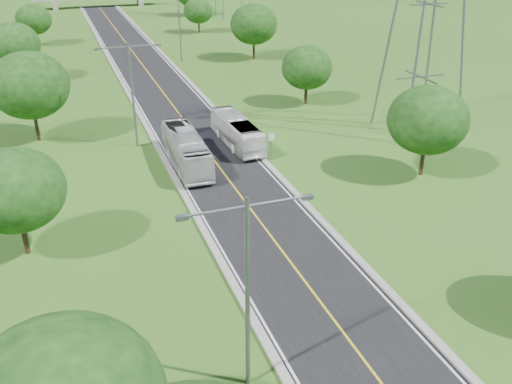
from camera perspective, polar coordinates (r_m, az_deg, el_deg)
ground at (r=71.66m, az=-8.90°, el=9.28°), size 260.00×260.00×0.00m
road at (r=77.33m, az=-9.82°, el=10.48°), size 8.00×150.00×0.06m
curb_left at (r=76.73m, az=-12.98°, el=10.14°), size 0.50×150.00×0.22m
curb_right at (r=78.11m, az=-6.71°, el=10.90°), size 0.50×150.00×0.22m
speed_limit_sign at (r=52.35m, az=1.53°, el=5.10°), size 0.55×0.09×2.40m
streetlight_near_left at (r=25.15m, az=-0.88°, el=-8.83°), size 5.90×0.25×10.00m
streetlight_mid_left at (r=54.88m, az=-12.32°, el=10.29°), size 5.90×0.25×10.00m
streetlight_far_right at (r=88.72m, az=-7.68°, el=16.53°), size 5.90×0.25×10.00m
tree_lb at (r=39.00m, az=-22.93°, el=0.16°), size 6.30×6.30×7.33m
tree_lc at (r=59.45m, az=-21.73°, el=9.88°), size 7.56×7.56×8.79m
tree_ld at (r=83.10m, az=-23.06°, el=13.42°), size 6.72×6.72×7.82m
tree_le at (r=106.77m, az=-21.36°, el=15.78°), size 5.88×5.88×6.84m
tree_rb at (r=49.64m, az=16.81°, el=6.90°), size 6.72×6.72×7.82m
tree_rc at (r=67.55m, az=5.11°, el=12.28°), size 5.88×5.88×6.84m
tree_rd at (r=89.91m, az=-0.22°, el=16.43°), size 7.14×7.14×8.30m
tree_re at (r=112.10m, az=-5.80°, el=17.59°), size 5.46×5.46×6.35m
bus_outbound at (r=55.31m, az=-1.92°, el=6.08°), size 2.60×9.89×2.74m
bus_inbound at (r=50.99m, az=-7.01°, el=4.29°), size 2.81×10.90×3.02m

